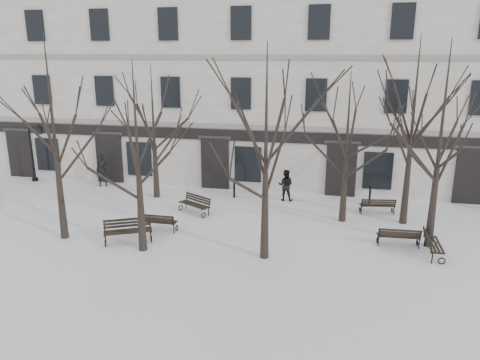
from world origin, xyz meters
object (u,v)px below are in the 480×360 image
(lamp_post, at_px, (35,149))
(tree_3, at_px, (442,121))
(bench_2, at_px, (399,236))
(bench_5, at_px, (432,243))
(bench_3, at_px, (195,204))
(tree_1, at_px, (136,136))
(tree_2, at_px, (266,129))
(bench_0, at_px, (128,230))
(tree_0, at_px, (52,115))
(bench_4, at_px, (377,205))
(bench_1, at_px, (157,221))

(lamp_post, bearing_deg, tree_3, -14.17)
(bench_2, relative_size, bench_5, 0.98)
(bench_3, bearing_deg, tree_1, -68.56)
(bench_3, bearing_deg, bench_2, 16.93)
(tree_2, relative_size, bench_0, 3.96)
(tree_0, height_order, bench_5, tree_0)
(bench_4, bearing_deg, bench_3, 1.71)
(bench_1, bearing_deg, bench_3, -107.74)
(bench_0, height_order, bench_2, bench_0)
(bench_3, bearing_deg, bench_4, 41.35)
(tree_0, height_order, tree_2, tree_0)
(tree_1, xyz_separation_m, bench_1, (-0.17, 2.00, -4.13))
(bench_2, bearing_deg, bench_3, -16.13)
(tree_1, bearing_deg, bench_3, 81.09)
(bench_2, bearing_deg, tree_1, 11.08)
(tree_1, bearing_deg, tree_0, 172.50)
(bench_2, bearing_deg, lamp_post, -18.57)
(bench_5, bearing_deg, bench_3, 75.01)
(bench_1, relative_size, bench_2, 1.00)
(lamp_post, bearing_deg, tree_0, -49.59)
(tree_0, bearing_deg, tree_3, 8.69)
(tree_0, xyz_separation_m, tree_1, (3.74, -0.49, -0.60))
(bench_0, height_order, bench_5, bench_0)
(tree_0, distance_m, tree_3, 15.05)
(tree_0, xyz_separation_m, bench_0, (2.83, 0.12, -4.66))
(bench_1, bearing_deg, bench_4, -154.59)
(bench_2, height_order, lamp_post, lamp_post)
(tree_2, distance_m, bench_2, 7.14)
(tree_0, distance_m, bench_3, 7.70)
(tree_1, height_order, tree_2, tree_2)
(tree_0, bearing_deg, lamp_post, 130.41)
(tree_3, distance_m, bench_1, 12.23)
(bench_1, relative_size, bench_4, 0.99)
(tree_2, xyz_separation_m, bench_1, (-4.98, 1.69, -4.51))
(bench_2, xyz_separation_m, bench_5, (1.17, -0.55, 0.02))
(tree_2, xyz_separation_m, bench_2, (5.11, 2.12, -4.51))
(bench_1, distance_m, bench_5, 11.26)
(bench_5, bearing_deg, tree_3, -3.01)
(bench_0, height_order, bench_4, bench_0)
(tree_1, xyz_separation_m, tree_2, (4.81, 0.31, 0.37))
(tree_1, distance_m, bench_1, 4.59)
(tree_3, height_order, bench_1, tree_3)
(tree_1, relative_size, bench_4, 4.32)
(bench_0, xyz_separation_m, bench_4, (10.27, 5.69, -0.08))
(bench_3, distance_m, bench_5, 10.72)
(bench_0, distance_m, bench_5, 12.07)
(bench_4, distance_m, lamp_post, 19.80)
(bench_2, bearing_deg, tree_0, 5.38)
(tree_0, distance_m, bench_0, 5.45)
(bench_1, distance_m, bench_4, 10.46)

